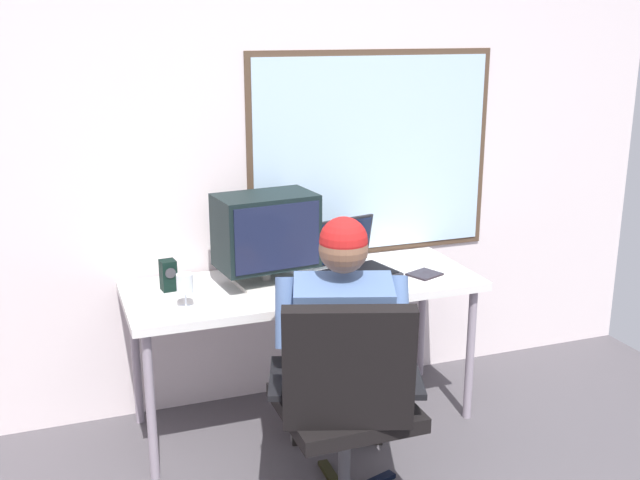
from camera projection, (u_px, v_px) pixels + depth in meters
wall_rear at (248, 153)px, 3.70m from camera, size 4.67×0.08×2.58m
desk at (304, 293)px, 3.58m from camera, size 1.66×0.63×0.72m
office_chair at (347, 395)px, 2.89m from camera, size 0.68×0.62×0.94m
person_seated at (341, 345)px, 3.11m from camera, size 0.66×0.85×1.19m
crt_monitor at (266, 232)px, 3.48m from camera, size 0.47×0.33×0.43m
laptop at (352, 258)px, 3.70m from camera, size 0.39×0.37×0.26m
wine_glass at (185, 285)px, 3.21m from camera, size 0.07×0.07×0.15m
desk_speaker at (168, 275)px, 3.44m from camera, size 0.08×0.08×0.14m
cd_case at (425, 274)px, 3.66m from camera, size 0.18×0.17×0.01m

